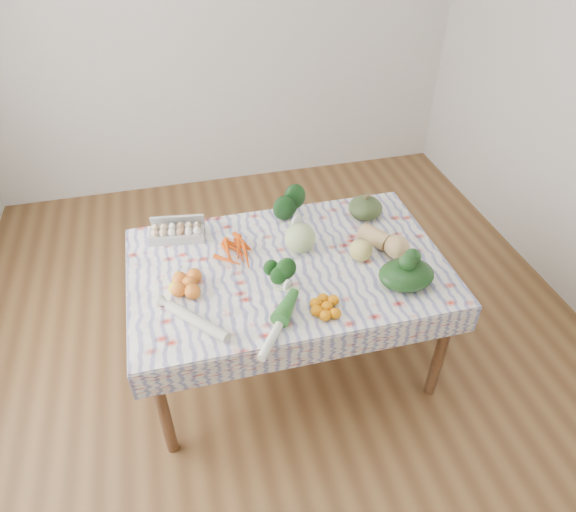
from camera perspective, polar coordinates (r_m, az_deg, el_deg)
The scene contains 17 objects.
ground at distance 3.25m, azimuth 0.00°, elevation -11.24°, with size 4.50×4.50×0.00m, color brown.
wall_back at distance 4.43m, azimuth -7.86°, elevation 24.43°, with size 4.00×0.04×2.80m, color silver.
dining_table at distance 2.76m, azimuth 0.00°, elevation -2.27°, with size 1.60×1.00×0.75m.
tablecloth at distance 2.71m, azimuth 0.00°, elevation -1.05°, with size 1.66×1.06×0.01m, color white.
egg_carton at distance 2.92m, azimuth -12.23°, elevation 2.44°, with size 0.30×0.12×0.08m, color #A9A9A4.
carrot_bunch at distance 2.76m, azimuth -5.85°, elevation 0.30°, with size 0.24×0.22×0.04m, color #D84608.
kale_bunch at distance 2.97m, azimuth 0.39°, elevation 5.00°, with size 0.18×0.15×0.15m, color #123814.
kabocha_squash at distance 3.05m, azimuth 8.60°, elevation 5.32°, with size 0.20×0.20×0.13m, color #364823.
cabbage at distance 2.75m, azimuth 1.34°, elevation 2.01°, with size 0.17×0.17×0.17m, color #A7C07A.
butternut_squash at distance 2.82m, azimuth 10.72°, elevation 1.80°, with size 0.13×0.29×0.13m, color tan.
orange_cluster at distance 2.58m, azimuth -10.90°, elevation -3.02°, with size 0.25×0.25×0.08m, color orange.
broccoli at distance 2.55m, azimuth -0.88°, elevation -2.61°, with size 0.13×0.13×0.10m, color #164716.
mandarin_cluster at distance 2.45m, azimuth 4.34°, elevation -5.58°, with size 0.19×0.19×0.06m, color orange.
grapefruit at distance 2.73m, azimuth 8.08°, elevation 0.65°, with size 0.12×0.12×0.12m, color #CDC05F.
spinach_bag at distance 2.62m, azimuth 13.02°, elevation -2.03°, with size 0.28×0.23×0.12m, color black.
daikon at distance 2.41m, azimuth -10.07°, elevation -7.13°, with size 0.05×0.05×0.38m, color beige.
leek at distance 2.36m, azimuth -1.07°, elevation -7.74°, with size 0.04×0.04×0.41m, color white.
Camera 1 is at (-0.51, -2.00, 2.51)m, focal length 32.00 mm.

